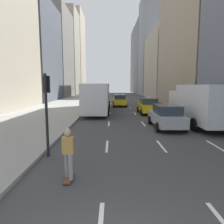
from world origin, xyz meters
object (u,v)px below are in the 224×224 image
at_px(taxi_second, 119,100).
at_px(traffic_light_pole, 46,102).
at_px(skateboarder, 68,152).
at_px(sedan_black_near, 165,116).
at_px(taxi_lead, 147,106).
at_px(city_bus, 97,97).
at_px(box_truck, 198,103).

xyz_separation_m(taxi_second, traffic_light_pole, (-3.95, -21.01, 1.53)).
bearing_deg(traffic_light_pole, skateboarder, -58.92).
relative_size(sedan_black_near, traffic_light_pole, 1.24).
distance_m(taxi_lead, sedan_black_near, 7.35).
bearing_deg(city_bus, box_truck, -43.32).
bearing_deg(skateboarder, taxi_lead, 70.81).
bearing_deg(taxi_second, box_truck, -68.31).
xyz_separation_m(box_truck, traffic_light_pole, (-9.55, -6.93, 0.70)).
height_order(taxi_second, box_truck, box_truck).
bearing_deg(box_truck, taxi_lead, 114.33).
xyz_separation_m(taxi_lead, city_bus, (-5.61, 1.74, 0.91)).
distance_m(city_bus, skateboarder, 17.18).
relative_size(taxi_second, traffic_light_pole, 1.22).
distance_m(taxi_lead, taxi_second, 8.37).
bearing_deg(taxi_second, traffic_light_pole, -100.65).
distance_m(taxi_second, traffic_light_pole, 21.43).
distance_m(box_truck, traffic_light_pole, 11.82).
relative_size(taxi_lead, taxi_second, 1.00).
bearing_deg(traffic_light_pole, box_truck, 35.97).
xyz_separation_m(taxi_second, box_truck, (5.60, -14.08, 0.83)).
distance_m(taxi_second, sedan_black_near, 15.49).
bearing_deg(box_truck, skateboarder, -131.52).
xyz_separation_m(city_bus, skateboarder, (0.24, -17.16, -0.82)).
bearing_deg(sedan_black_near, taxi_second, 100.41).
xyz_separation_m(taxi_second, sedan_black_near, (2.80, -15.24, -0.01)).
bearing_deg(sedan_black_near, city_bus, 121.68).
bearing_deg(box_truck, traffic_light_pole, -144.03).
xyz_separation_m(taxi_second, skateboarder, (-2.57, -23.30, 0.08)).
bearing_deg(taxi_lead, taxi_second, 109.56).
bearing_deg(traffic_light_pole, city_bus, 85.62).
height_order(city_bus, skateboarder, city_bus).
xyz_separation_m(sedan_black_near, box_truck, (2.80, 1.16, 0.84)).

